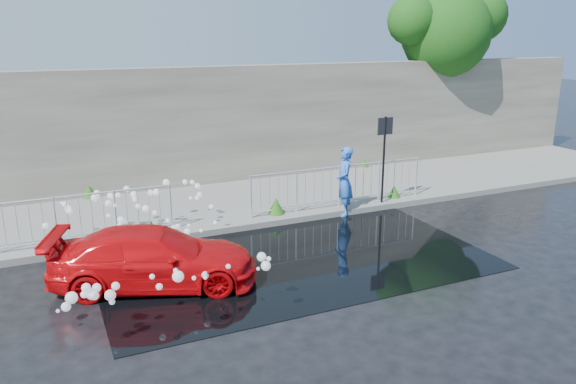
# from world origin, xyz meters

# --- Properties ---
(ground) EXTENTS (90.00, 90.00, 0.00)m
(ground) POSITION_xyz_m (0.00, 0.00, 0.00)
(ground) COLOR black
(ground) RESTS_ON ground
(pavement) EXTENTS (30.00, 4.00, 0.15)m
(pavement) POSITION_xyz_m (0.00, 5.00, 0.07)
(pavement) COLOR slate
(pavement) RESTS_ON ground
(curb) EXTENTS (30.00, 0.25, 0.16)m
(curb) POSITION_xyz_m (0.00, 3.00, 0.08)
(curb) COLOR slate
(curb) RESTS_ON ground
(retaining_wall) EXTENTS (30.00, 0.60, 3.50)m
(retaining_wall) POSITION_xyz_m (0.00, 7.20, 1.90)
(retaining_wall) COLOR #545047
(retaining_wall) RESTS_ON pavement
(puddle) EXTENTS (8.00, 5.00, 0.01)m
(puddle) POSITION_xyz_m (0.50, 1.00, 0.01)
(puddle) COLOR black
(puddle) RESTS_ON ground
(sign_post) EXTENTS (0.45, 0.06, 2.50)m
(sign_post) POSITION_xyz_m (4.20, 3.10, 1.72)
(sign_post) COLOR black
(sign_post) RESTS_ON ground
(tree) EXTENTS (4.82, 3.20, 6.20)m
(tree) POSITION_xyz_m (9.59, 7.41, 4.71)
(tree) COLOR #332114
(tree) RESTS_ON ground
(railing_left) EXTENTS (5.05, 0.05, 1.10)m
(railing_left) POSITION_xyz_m (-4.00, 3.35, 0.74)
(railing_left) COLOR silver
(railing_left) RESTS_ON pavement
(railing_right) EXTENTS (5.05, 0.05, 1.10)m
(railing_right) POSITION_xyz_m (3.00, 3.35, 0.74)
(railing_right) COLOR silver
(railing_right) RESTS_ON pavement
(weeds) EXTENTS (12.17, 3.93, 0.42)m
(weeds) POSITION_xyz_m (-0.20, 4.43, 0.32)
(weeds) COLOR #1C4512
(weeds) RESTS_ON pavement
(water_spray) EXTENTS (3.67, 5.69, 1.00)m
(water_spray) POSITION_xyz_m (-2.53, 1.86, 0.82)
(water_spray) COLOR white
(water_spray) RESTS_ON ground
(red_car) EXTENTS (4.12, 2.72, 1.11)m
(red_car) POSITION_xyz_m (-2.41, 0.78, 0.56)
(red_car) COLOR red
(red_car) RESTS_ON ground
(person) EXTENTS (0.64, 0.77, 1.81)m
(person) POSITION_xyz_m (2.96, 3.00, 0.91)
(person) COLOR blue
(person) RESTS_ON ground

